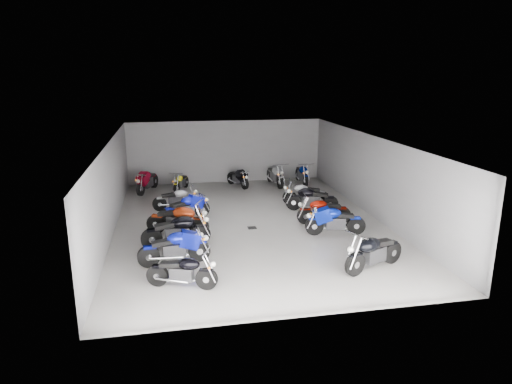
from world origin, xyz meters
The scene contains 22 objects.
ground centered at (0.00, 0.00, 0.00)m, with size 14.00×14.00×0.00m, color #989690.
wall_back centered at (0.00, 7.00, 1.60)m, with size 10.00×0.10×3.20m, color slate.
wall_left centered at (-5.00, 0.00, 1.60)m, with size 0.10×14.00×3.20m, color slate.
wall_right centered at (5.00, 0.00, 1.60)m, with size 0.10×14.00×3.20m, color slate.
ceiling centered at (0.00, 0.00, 3.22)m, with size 10.00×14.00×0.04m, color black.
drain_grate centered at (0.00, -0.50, 0.01)m, with size 0.32×0.32×0.01m, color black.
motorcycle_left_a centered at (-2.70, -4.90, 0.47)m, with size 1.90×0.80×0.87m.
motorcycle_left_b centered at (-2.86, -3.28, 0.52)m, with size 2.19×0.49×0.96m.
motorcycle_left_c centered at (-2.77, -1.86, 0.55)m, with size 2.30×0.51×1.01m.
motorcycle_left_d centered at (-2.70, -0.72, 0.55)m, with size 2.19×1.02×1.02m.
motorcycle_left_e centered at (-2.35, 0.89, 0.50)m, with size 1.96×0.96×0.91m.
motorcycle_left_f centered at (-2.70, 2.42, 0.47)m, with size 1.94×0.44×0.85m.
motorcycle_right_a centered at (2.82, -4.77, 0.55)m, with size 2.14×1.05×1.00m.
motorcycle_right_c centered at (2.74, -1.77, 0.52)m, with size 2.15×0.53×0.95m.
motorcycle_right_d centered at (2.76, -0.51, 0.50)m, with size 2.09×0.47×0.92m.
motorcycle_right_e centered at (2.81, 1.14, 0.52)m, with size 2.09×0.90×0.96m.
motorcycle_right_f centered at (2.83, 2.09, 0.48)m, with size 1.99×0.62×0.89m.
motorcycle_back_a centered at (-4.01, 5.62, 0.54)m, with size 0.97×2.13×0.98m.
motorcycle_back_b centered at (-2.41, 5.49, 0.44)m, with size 0.79×1.76×0.81m.
motorcycle_back_d centered at (0.44, 5.78, 0.46)m, with size 0.85×1.83×0.85m.
motorcycle_back_e centered at (2.35, 5.70, 0.54)m, with size 0.50×2.23×0.98m.
motorcycle_back_f centered at (3.79, 5.81, 0.52)m, with size 0.44×2.15×0.95m.
Camera 1 is at (-2.90, -16.29, 5.65)m, focal length 32.00 mm.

